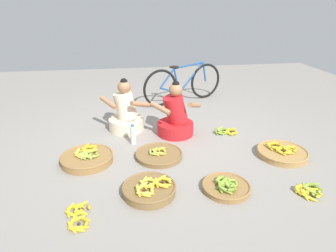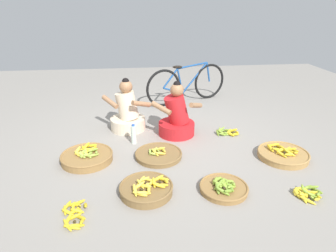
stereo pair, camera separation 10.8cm
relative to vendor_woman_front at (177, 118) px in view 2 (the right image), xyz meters
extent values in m
plane|color=gray|center=(-0.18, -0.30, -0.25)|extent=(10.00, 10.00, 0.00)
cylinder|color=red|center=(0.00, 0.00, -0.16)|extent=(0.52, 0.52, 0.18)
cylinder|color=red|center=(0.00, 0.00, 0.13)|extent=(0.40, 0.32, 0.46)
sphere|color=#9E704C|center=(0.00, 0.00, 0.41)|extent=(0.19, 0.19, 0.19)
sphere|color=black|center=(0.00, 0.00, 0.49)|extent=(0.10, 0.10, 0.10)
cylinder|color=#9E704C|center=(-0.23, -0.13, 0.21)|extent=(0.28, 0.25, 0.16)
cylinder|color=#9E704C|center=(0.26, -0.07, 0.21)|extent=(0.24, 0.28, 0.16)
cylinder|color=beige|center=(-0.70, 0.27, -0.16)|extent=(0.52, 0.52, 0.18)
cylinder|color=beige|center=(-0.70, 0.27, 0.12)|extent=(0.43, 0.40, 0.44)
sphere|color=#9E704C|center=(-0.70, 0.27, 0.41)|extent=(0.19, 0.19, 0.19)
sphere|color=black|center=(-0.70, 0.27, 0.48)|extent=(0.10, 0.10, 0.10)
cylinder|color=#9E704C|center=(-0.94, 0.23, 0.20)|extent=(0.26, 0.27, 0.16)
cylinder|color=#9E704C|center=(-0.50, 0.09, 0.20)|extent=(0.30, 0.22, 0.16)
torus|color=black|center=(-0.06, 1.26, 0.09)|extent=(0.65, 0.30, 0.68)
torus|color=black|center=(0.88, 1.64, 0.09)|extent=(0.65, 0.30, 0.68)
cylinder|color=#1E4C8C|center=(0.56, 1.51, 0.20)|extent=(0.52, 0.24, 0.55)
cylinder|color=#1E4C8C|center=(0.26, 1.39, 0.17)|extent=(0.15, 0.09, 0.49)
cylinder|color=#1E4C8C|center=(0.51, 1.49, 0.44)|extent=(0.62, 0.27, 0.08)
cylinder|color=#1E4C8C|center=(0.13, 1.34, 0.01)|extent=(0.40, 0.19, 0.18)
cylinder|color=#1E4C8C|center=(0.07, 1.31, 0.25)|extent=(0.30, 0.15, 0.35)
cylinder|color=#1E4C8C|center=(0.85, 1.62, 0.28)|extent=(0.12, 0.07, 0.38)
ellipsoid|color=black|center=(0.21, 1.37, 0.44)|extent=(0.18, 0.08, 0.05)
cylinder|color=#A87F47|center=(1.21, -0.84, -0.22)|extent=(0.61, 0.61, 0.07)
torus|color=#A87F47|center=(1.21, -0.84, -0.18)|extent=(0.62, 0.62, 0.02)
ellipsoid|color=yellow|center=(1.35, -0.86, -0.15)|extent=(0.06, 0.14, 0.07)
ellipsoid|color=yellow|center=(1.32, -0.82, -0.15)|extent=(0.13, 0.09, 0.08)
ellipsoid|color=yellow|center=(1.27, -0.82, -0.16)|extent=(0.13, 0.09, 0.07)
ellipsoid|color=yellow|center=(1.23, -0.88, -0.15)|extent=(0.05, 0.14, 0.08)
ellipsoid|color=yellow|center=(1.26, -0.92, -0.15)|extent=(0.13, 0.10, 0.08)
ellipsoid|color=yellow|center=(1.33, -0.92, -0.15)|extent=(0.12, 0.11, 0.08)
sphere|color=#382D19|center=(1.29, -0.87, -0.16)|extent=(0.03, 0.03, 0.03)
ellipsoid|color=gold|center=(1.22, -0.74, -0.16)|extent=(0.06, 0.16, 0.07)
ellipsoid|color=gold|center=(1.15, -0.68, -0.16)|extent=(0.16, 0.05, 0.06)
ellipsoid|color=gold|center=(1.08, -0.75, -0.16)|extent=(0.05, 0.16, 0.07)
ellipsoid|color=gold|center=(1.15, -0.82, -0.15)|extent=(0.16, 0.04, 0.08)
sphere|color=#382D19|center=(1.15, -0.75, -0.15)|extent=(0.03, 0.03, 0.03)
ellipsoid|color=yellow|center=(1.27, -0.87, -0.15)|extent=(0.05, 0.15, 0.08)
ellipsoid|color=yellow|center=(1.21, -0.82, -0.16)|extent=(0.15, 0.05, 0.07)
ellipsoid|color=yellow|center=(1.16, -0.83, -0.16)|extent=(0.13, 0.12, 0.05)
ellipsoid|color=yellow|center=(1.15, -0.92, -0.16)|extent=(0.11, 0.15, 0.06)
ellipsoid|color=yellow|center=(1.23, -0.95, -0.16)|extent=(0.15, 0.08, 0.07)
sphere|color=#382D19|center=(1.20, -0.88, -0.16)|extent=(0.03, 0.03, 0.03)
cylinder|color=brown|center=(-0.50, -1.37, -0.21)|extent=(0.53, 0.53, 0.08)
torus|color=brown|center=(-0.50, -1.37, -0.17)|extent=(0.55, 0.55, 0.02)
ellipsoid|color=yellow|center=(-0.30, -1.35, -0.14)|extent=(0.05, 0.14, 0.07)
ellipsoid|color=yellow|center=(-0.33, -1.31, -0.15)|extent=(0.13, 0.11, 0.06)
ellipsoid|color=yellow|center=(-0.38, -1.30, -0.14)|extent=(0.14, 0.07, 0.08)
ellipsoid|color=yellow|center=(-0.42, -1.36, -0.14)|extent=(0.04, 0.14, 0.07)
ellipsoid|color=yellow|center=(-0.38, -1.41, -0.14)|extent=(0.14, 0.07, 0.07)
ellipsoid|color=yellow|center=(-0.34, -1.41, -0.15)|extent=(0.14, 0.07, 0.06)
sphere|color=#382D19|center=(-0.36, -1.35, -0.14)|extent=(0.03, 0.03, 0.03)
ellipsoid|color=yellow|center=(-0.45, -1.35, -0.14)|extent=(0.06, 0.14, 0.07)
ellipsoid|color=yellow|center=(-0.47, -1.29, -0.15)|extent=(0.12, 0.10, 0.05)
ellipsoid|color=yellow|center=(-0.53, -1.28, -0.15)|extent=(0.14, 0.06, 0.06)
ellipsoid|color=yellow|center=(-0.55, -1.30, -0.15)|extent=(0.11, 0.12, 0.07)
ellipsoid|color=yellow|center=(-0.56, -1.37, -0.14)|extent=(0.09, 0.13, 0.07)
ellipsoid|color=yellow|center=(-0.52, -1.40, -0.15)|extent=(0.14, 0.06, 0.06)
ellipsoid|color=yellow|center=(-0.47, -1.38, -0.14)|extent=(0.11, 0.11, 0.08)
sphere|color=#382D19|center=(-0.51, -1.34, -0.15)|extent=(0.03, 0.03, 0.03)
ellipsoid|color=yellow|center=(-0.48, -1.47, -0.15)|extent=(0.04, 0.15, 0.06)
ellipsoid|color=yellow|center=(-0.52, -1.41, -0.15)|extent=(0.15, 0.10, 0.06)
ellipsoid|color=yellow|center=(-0.58, -1.41, -0.14)|extent=(0.15, 0.10, 0.09)
ellipsoid|color=yellow|center=(-0.62, -1.47, -0.14)|extent=(0.06, 0.15, 0.09)
ellipsoid|color=yellow|center=(-0.57, -1.53, -0.15)|extent=(0.15, 0.08, 0.06)
ellipsoid|color=yellow|center=(-0.53, -1.53, -0.14)|extent=(0.15, 0.08, 0.08)
sphere|color=#382D19|center=(-0.55, -1.47, -0.14)|extent=(0.03, 0.03, 0.03)
cylinder|color=olive|center=(-1.19, -0.64, -0.21)|extent=(0.61, 0.61, 0.09)
torus|color=olive|center=(-1.19, -0.64, -0.17)|extent=(0.63, 0.63, 0.02)
ellipsoid|color=#9EB747|center=(-1.07, -0.66, -0.14)|extent=(0.04, 0.15, 0.08)
ellipsoid|color=#9EB747|center=(-1.11, -0.60, -0.13)|extent=(0.15, 0.08, 0.09)
ellipsoid|color=#9EB747|center=(-1.16, -0.60, -0.14)|extent=(0.14, 0.10, 0.08)
ellipsoid|color=#9EB747|center=(-1.20, -0.66, -0.13)|extent=(0.04, 0.14, 0.09)
ellipsoid|color=#9EB747|center=(-1.17, -0.71, -0.13)|extent=(0.14, 0.11, 0.08)
ellipsoid|color=#9EB747|center=(-1.09, -0.71, -0.14)|extent=(0.13, 0.12, 0.06)
sphere|color=#382D19|center=(-1.13, -0.66, -0.14)|extent=(0.03, 0.03, 0.03)
ellipsoid|color=gold|center=(-1.10, -0.54, -0.13)|extent=(0.05, 0.15, 0.09)
ellipsoid|color=gold|center=(-1.15, -0.47, -0.14)|extent=(0.16, 0.07, 0.07)
ellipsoid|color=gold|center=(-1.22, -0.50, -0.13)|extent=(0.12, 0.15, 0.09)
ellipsoid|color=gold|center=(-1.22, -0.57, -0.13)|extent=(0.11, 0.15, 0.09)
ellipsoid|color=gold|center=(-1.13, -0.60, -0.13)|extent=(0.15, 0.11, 0.10)
sphere|color=#382D19|center=(-1.16, -0.54, -0.14)|extent=(0.04, 0.04, 0.04)
ellipsoid|color=yellow|center=(-1.19, -0.63, -0.14)|extent=(0.05, 0.14, 0.07)
ellipsoid|color=yellow|center=(-1.23, -0.56, -0.14)|extent=(0.14, 0.08, 0.07)
ellipsoid|color=yellow|center=(-1.30, -0.59, -0.13)|extent=(0.09, 0.14, 0.09)
ellipsoid|color=yellow|center=(-1.29, -0.65, -0.14)|extent=(0.11, 0.13, 0.06)
ellipsoid|color=yellow|center=(-1.22, -0.67, -0.14)|extent=(0.14, 0.09, 0.08)
sphere|color=#382D19|center=(-1.25, -0.62, -0.14)|extent=(0.04, 0.04, 0.04)
ellipsoid|color=#9EB747|center=(-1.14, -0.68, -0.14)|extent=(0.06, 0.14, 0.07)
ellipsoid|color=#9EB747|center=(-1.18, -0.61, -0.14)|extent=(0.14, 0.08, 0.08)
ellipsoid|color=#9EB747|center=(-1.22, -0.62, -0.14)|extent=(0.13, 0.10, 0.07)
ellipsoid|color=#9EB747|center=(-1.25, -0.68, -0.14)|extent=(0.07, 0.14, 0.06)
ellipsoid|color=#9EB747|center=(-1.23, -0.71, -0.14)|extent=(0.12, 0.12, 0.07)
ellipsoid|color=#9EB747|center=(-1.16, -0.71, -0.14)|extent=(0.13, 0.11, 0.08)
sphere|color=#382D19|center=(-1.19, -0.67, -0.14)|extent=(0.03, 0.03, 0.03)
cylinder|color=olive|center=(0.28, -1.43, -0.23)|extent=(0.48, 0.48, 0.05)
torus|color=olive|center=(0.28, -1.43, -0.20)|extent=(0.50, 0.50, 0.02)
ellipsoid|color=#8CAD38|center=(0.37, -1.44, -0.17)|extent=(0.06, 0.13, 0.09)
ellipsoid|color=#8CAD38|center=(0.34, -1.38, -0.18)|extent=(0.13, 0.08, 0.06)
ellipsoid|color=#8CAD38|center=(0.27, -1.41, -0.17)|extent=(0.09, 0.13, 0.08)
ellipsoid|color=#8CAD38|center=(0.28, -1.46, -0.17)|extent=(0.10, 0.13, 0.08)
ellipsoid|color=#8CAD38|center=(0.35, -1.48, -0.17)|extent=(0.13, 0.09, 0.06)
sphere|color=#382D19|center=(0.32, -1.43, -0.17)|extent=(0.04, 0.04, 0.04)
ellipsoid|color=#8CAD38|center=(0.31, -1.39, -0.17)|extent=(0.06, 0.13, 0.08)
ellipsoid|color=#8CAD38|center=(0.30, -1.35, -0.18)|extent=(0.11, 0.12, 0.06)
ellipsoid|color=#8CAD38|center=(0.24, -1.33, -0.18)|extent=(0.13, 0.09, 0.06)
ellipsoid|color=#8CAD38|center=(0.21, -1.35, -0.18)|extent=(0.10, 0.13, 0.06)
ellipsoid|color=#8CAD38|center=(0.22, -1.42, -0.17)|extent=(0.11, 0.12, 0.08)
ellipsoid|color=#8CAD38|center=(0.24, -1.44, -0.17)|extent=(0.13, 0.07, 0.08)
ellipsoid|color=#8CAD38|center=(0.30, -1.42, -0.17)|extent=(0.11, 0.12, 0.08)
sphere|color=#382D19|center=(0.26, -1.38, -0.17)|extent=(0.03, 0.03, 0.03)
ellipsoid|color=olive|center=(0.33, -1.50, -0.18)|extent=(0.04, 0.16, 0.06)
ellipsoid|color=olive|center=(0.29, -1.43, -0.18)|extent=(0.15, 0.10, 0.06)
ellipsoid|color=olive|center=(0.22, -1.44, -0.17)|extent=(0.14, 0.13, 0.10)
ellipsoid|color=olive|center=(0.20, -1.49, -0.17)|extent=(0.04, 0.16, 0.07)
ellipsoid|color=olive|center=(0.23, -1.55, -0.17)|extent=(0.15, 0.10, 0.09)
ellipsoid|color=olive|center=(0.30, -1.55, -0.17)|extent=(0.15, 0.11, 0.09)
sphere|color=#382D19|center=(0.26, -1.49, -0.17)|extent=(0.03, 0.03, 0.03)
cylinder|color=brown|center=(-0.32, -0.64, -0.23)|extent=(0.58, 0.58, 0.05)
torus|color=brown|center=(-0.32, -0.64, -0.20)|extent=(0.59, 0.59, 0.02)
ellipsoid|color=yellow|center=(-0.25, -0.63, -0.18)|extent=(0.05, 0.14, 0.06)
ellipsoid|color=yellow|center=(-0.29, -0.58, -0.17)|extent=(0.14, 0.07, 0.08)
ellipsoid|color=yellow|center=(-0.36, -0.61, -0.18)|extent=(0.10, 0.14, 0.06)
ellipsoid|color=yellow|center=(-0.36, -0.68, -0.17)|extent=(0.10, 0.13, 0.08)
ellipsoid|color=yellow|center=(-0.30, -0.70, -0.17)|extent=(0.14, 0.06, 0.07)
sphere|color=#382D19|center=(-0.31, -0.64, -0.18)|extent=(0.03, 0.03, 0.03)
ellipsoid|color=#9EB747|center=(-0.32, -0.63, -0.18)|extent=(0.05, 0.12, 0.06)
ellipsoid|color=#9EB747|center=(-0.37, -0.59, -0.18)|extent=(0.12, 0.03, 0.06)
ellipsoid|color=#9EB747|center=(-0.42, -0.64, -0.18)|extent=(0.03, 0.12, 0.06)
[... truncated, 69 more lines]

